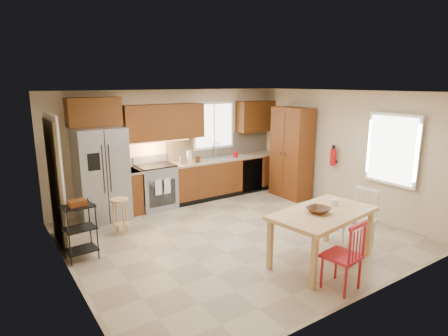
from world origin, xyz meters
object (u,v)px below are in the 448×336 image
chair_red (342,255)px  table_bowl (318,213)px  refrigerator (101,174)px  chair_white (359,219)px  fire_extinguisher (333,157)px  table_jar (334,204)px  range_stove (156,187)px  pantry (291,153)px  utility_cart (80,231)px  dining_table (322,238)px  bar_stool (120,216)px  soap_bottle (236,153)px

chair_red → table_bowl: chair_red is taller
refrigerator → chair_white: (3.11, -3.60, -0.43)m
fire_extinguisher → table_jar: 2.42m
range_stove → pantry: bearing=-18.3°
table_bowl → utility_cart: utility_cart is taller
chair_red → refrigerator: bearing=104.6°
refrigerator → table_bowl: (2.06, -3.65, -0.11)m
refrigerator → pantry: pantry is taller
dining_table → chair_red: bearing=-126.5°
range_stove → chair_white: chair_white is taller
range_stove → chair_red: 4.41m
bar_stool → range_stove: bearing=56.6°
refrigerator → table_jar: bearing=-54.7°
chair_white → table_jar: size_ratio=6.63×
chair_white → table_bowl: bearing=84.5°
bar_stool → utility_cart: utility_cart is taller
table_bowl → range_stove: bearing=103.8°
soap_bottle → table_jar: bearing=-100.6°
soap_bottle → pantry: pantry is taller
table_jar → bar_stool: size_ratio=0.22×
soap_bottle → fire_extinguisher: bearing=-59.5°
pantry → table_bowl: (-2.07, -2.73, -0.25)m
table_jar → bar_stool: bearing=133.4°
pantry → fire_extinguisher: (0.20, -1.05, 0.05)m
dining_table → utility_cart: bearing=136.3°
table_bowl → refrigerator: bearing=119.5°
soap_bottle → chair_red: 4.52m
chair_red → table_bowl: bearing=60.8°
soap_bottle → utility_cart: size_ratio=0.21×
fire_extinguisher → dining_table: size_ratio=0.22×
bar_stool → soap_bottle: bearing=31.4°
range_stove → dining_table: (1.01, -3.71, -0.07)m
chair_red → bar_stool: bearing=109.6°
table_bowl → table_jar: table_jar is taller
range_stove → table_bowl: (0.91, -3.71, 0.34)m
pantry → soap_bottle: bearing=136.5°
pantry → bar_stool: 4.17m
fire_extinguisher → utility_cart: bearing=175.1°
utility_cart → range_stove: bearing=34.9°
range_stove → chair_white: 4.16m
dining_table → table_jar: (0.35, 0.10, 0.44)m
soap_bottle → utility_cart: soap_bottle is taller
pantry → utility_cart: bearing=-172.9°
bar_stool → utility_cart: size_ratio=0.73×
soap_bottle → chair_white: bearing=-91.1°
pantry → dining_table: 3.43m
chair_red → fire_extinguisher: bearing=34.5°
pantry → dining_table: size_ratio=1.30×
soap_bottle → table_jar: size_ratio=1.33×
dining_table → bar_stool: bearing=119.8°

